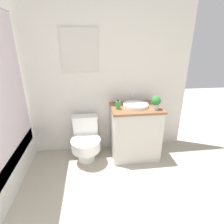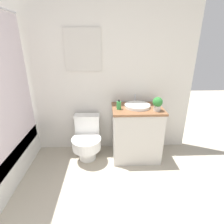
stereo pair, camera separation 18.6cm
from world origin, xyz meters
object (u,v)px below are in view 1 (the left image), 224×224
(sink, at_px, (136,105))
(soap_bottle, at_px, (118,105))
(toilet, at_px, (86,140))
(potted_plant, at_px, (156,102))

(sink, distance_m, soap_bottle, 0.28)
(sink, bearing_deg, toilet, -178.57)
(potted_plant, bearing_deg, toilet, 172.38)
(sink, height_order, potted_plant, potted_plant)
(soap_bottle, bearing_deg, potted_plant, -8.48)
(sink, xyz_separation_m, potted_plant, (0.24, -0.15, 0.08))
(toilet, distance_m, soap_bottle, 0.71)
(toilet, relative_size, potted_plant, 3.40)
(toilet, distance_m, potted_plant, 1.13)
(potted_plant, bearing_deg, sink, 148.20)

